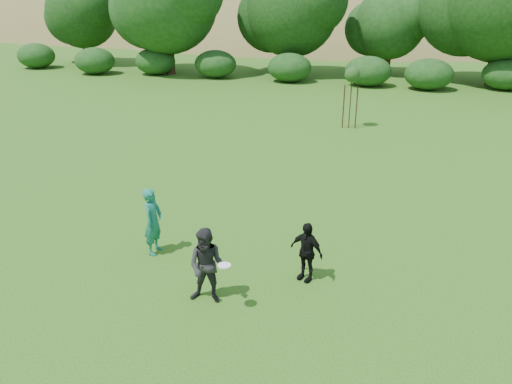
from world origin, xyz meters
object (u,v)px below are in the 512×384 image
player_teal (153,221)px  player_grey (207,266)px  player_black (306,252)px  sapling (352,76)px

player_teal → player_grey: 2.61m
player_black → player_teal: bearing=-160.0°
player_teal → player_black: (3.88, -0.29, -0.15)m
player_teal → player_black: bearing=-94.1°
player_grey → sapling: 15.20m
player_grey → player_black: bearing=33.7°
sapling → player_black: bearing=-89.4°
player_grey → sapling: sapling is taller
player_grey → player_teal: bearing=137.9°
player_black → player_grey: bearing=-119.4°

